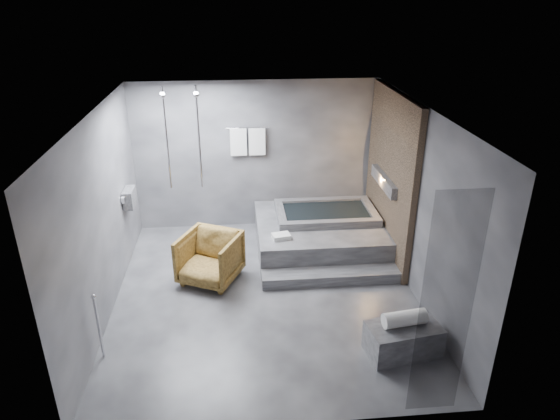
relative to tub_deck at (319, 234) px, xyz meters
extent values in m
plane|color=#2F2F31|center=(-1.05, -1.45, -0.25)|extent=(5.00, 5.00, 0.00)
cube|color=#4E4E51|center=(-1.05, -1.45, 2.55)|extent=(4.50, 5.00, 0.04)
cube|color=#39393F|center=(-1.05, 1.05, 1.15)|extent=(4.50, 0.04, 2.80)
cube|color=#39393F|center=(-1.05, -3.95, 1.15)|extent=(4.50, 0.04, 2.80)
cube|color=#39393F|center=(-3.30, -1.45, 1.15)|extent=(0.04, 5.00, 2.80)
cube|color=#39393F|center=(1.20, -1.45, 1.15)|extent=(0.04, 5.00, 2.80)
cube|color=#8A6D50|center=(1.14, -0.20, 1.15)|extent=(0.10, 2.40, 2.78)
cube|color=#FF9938|center=(1.06, -0.20, 1.05)|extent=(0.14, 1.20, 0.20)
cube|color=gray|center=(-3.21, -0.05, 0.85)|extent=(0.16, 0.42, 0.30)
imported|color=beige|center=(-3.20, -0.15, 0.80)|extent=(0.08, 0.08, 0.21)
imported|color=beige|center=(-3.20, 0.05, 0.78)|extent=(0.07, 0.07, 0.15)
cylinder|color=silver|center=(-2.05, 0.60, 1.65)|extent=(0.04, 0.04, 1.80)
cylinder|color=silver|center=(-2.60, 0.60, 1.65)|extent=(0.04, 0.04, 1.80)
cylinder|color=silver|center=(-1.20, 0.99, 1.70)|extent=(0.75, 0.02, 0.02)
cube|color=white|center=(-1.37, 0.97, 1.45)|extent=(0.30, 0.06, 0.50)
cube|color=white|center=(-1.03, 0.97, 1.45)|extent=(0.30, 0.06, 0.50)
cylinder|color=silver|center=(-3.20, -2.65, 0.20)|extent=(0.04, 0.04, 0.90)
cube|color=black|center=(0.60, -3.90, 1.10)|extent=(0.55, 0.01, 2.60)
cube|color=#343437|center=(0.00, 0.00, 0.00)|extent=(2.20, 2.00, 0.50)
cube|color=#343437|center=(0.00, -1.18, -0.16)|extent=(2.20, 0.36, 0.18)
cube|color=#343436|center=(0.60, -2.93, -0.05)|extent=(0.98, 0.63, 0.41)
imported|color=#493212|center=(-1.90, -0.95, 0.15)|extent=(1.14, 1.15, 0.79)
cylinder|color=white|center=(0.59, -2.90, 0.26)|extent=(0.58, 0.27, 0.20)
cube|color=silver|center=(-0.74, -0.59, 0.29)|extent=(0.32, 0.26, 0.08)
camera|label=1|loc=(-1.44, -7.86, 4.06)|focal=32.00mm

